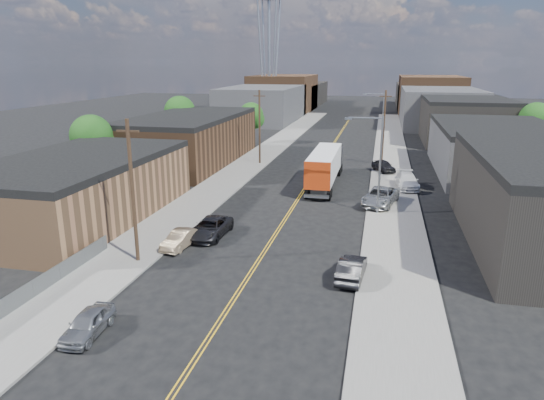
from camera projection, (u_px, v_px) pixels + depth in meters
The scene contains 32 objects.
ground at pixel (331, 148), 79.20m from camera, with size 260.00×260.00×0.00m, color black.
centerline at pixel (319, 167), 65.13m from camera, with size 0.32×120.00×0.01m, color gold.
sidewalk_left at pixel (251, 163), 67.13m from camera, with size 5.00×140.00×0.15m, color slate.
sidewalk_right at pixel (391, 169), 63.09m from camera, with size 5.00×140.00×0.15m, color slate.
warehouse_tan at pixel (78, 188), 42.86m from camera, with size 12.00×22.00×5.60m.
warehouse_brown at pixel (189, 139), 67.11m from camera, with size 12.00×26.00×6.60m.
industrial_right_b at pixel (496, 149), 60.56m from camera, with size 14.00×24.00×6.10m.
industrial_right_c at pixel (465, 120), 84.74m from camera, with size 14.00×22.00×7.60m.
skyline_left_a at pixel (263, 104), 115.19m from camera, with size 16.00×30.00×8.00m, color #323235.
skyline_right_a at pixel (439, 107), 106.69m from camera, with size 16.00×30.00×8.00m, color #323235.
skyline_left_b at pixel (284, 93), 138.36m from camera, with size 16.00×26.00×10.00m, color #462D1C.
skyline_right_b at pixel (430, 95), 129.87m from camera, with size 16.00×26.00×10.00m, color #462D1C.
skyline_left_c at pixel (296, 94), 157.53m from camera, with size 16.00×40.00×7.00m, color black.
skyline_right_c at pixel (424, 96), 149.04m from camera, with size 16.00×40.00×7.00m, color black.
streetlight_near at pixel (376, 157), 43.30m from camera, with size 3.39×0.25×9.00m.
streetlight_far at pixel (380, 116), 76.13m from camera, with size 3.39×0.25×9.00m.
utility_pole_left_near at pixel (133, 191), 32.63m from camera, with size 1.60×0.26×10.00m.
utility_pole_left_far at pixel (260, 127), 65.47m from camera, with size 1.60×0.26×10.00m.
utility_pole_right at pixel (384, 127), 64.80m from camera, with size 1.60×0.26×10.00m.
chainlink_fence at pixel (33, 289), 28.47m from camera, with size 0.05×16.00×1.22m.
tree_left_near at pixel (92, 139), 54.73m from camera, with size 4.85×4.76×7.91m.
tree_left_mid at pixel (180, 114), 78.10m from camera, with size 5.10×5.04×8.37m.
tree_left_far at pixel (251, 117), 82.79m from camera, with size 4.35×4.20×6.97m.
tree_right_far at pixel (536, 121), 71.40m from camera, with size 4.85×4.76×7.91m.
semi_truck at pixel (326, 164), 55.26m from camera, with size 2.66×15.50×4.06m.
car_left_a at pixel (88, 323), 24.76m from camera, with size 1.53×3.81×1.30m, color #939597.
car_left_b at pixel (180, 239), 36.53m from camera, with size 1.38×3.96×1.31m, color #927C5F.
car_left_c at pixel (210, 228), 38.79m from camera, with size 2.44×5.28×1.47m, color black.
car_right_oncoming at pixel (352, 269), 31.16m from camera, with size 1.53×4.40×1.45m, color black.
car_right_lot_a at pixel (380, 197), 46.98m from camera, with size 2.72×5.89×1.64m, color #999C9E.
car_right_lot_b at pixel (407, 181), 53.27m from camera, with size 2.24×5.50×1.60m, color silver.
car_right_lot_c at pixel (384, 166), 61.38m from camera, with size 1.71×4.24×1.45m, color black.
Camera 1 is at (7.94, -18.69, 13.51)m, focal length 32.00 mm.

